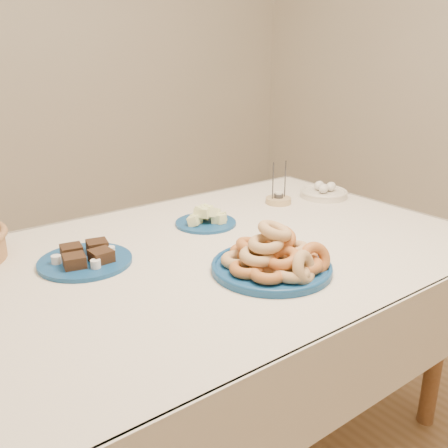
{
  "coord_description": "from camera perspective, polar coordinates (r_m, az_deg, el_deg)",
  "views": [
    {
      "loc": [
        -0.85,
        -1.17,
        1.35
      ],
      "look_at": [
        0.0,
        -0.05,
        0.85
      ],
      "focal_mm": 40.0,
      "sensor_mm": 36.0,
      "label": 1
    }
  ],
  "objects": [
    {
      "name": "donut_platter",
      "position": [
        1.41,
        5.75,
        -4.02
      ],
      "size": [
        0.41,
        0.41,
        0.16
      ],
      "rotation": [
        0.0,
        0.0,
        0.21
      ],
      "color": "navy",
      "rests_on": "dining_table"
    },
    {
      "name": "candle_holder",
      "position": [
        2.04,
        6.23,
        2.81
      ],
      "size": [
        0.12,
        0.12,
        0.17
      ],
      "rotation": [
        0.0,
        0.0,
        -0.13
      ],
      "color": "tan",
      "rests_on": "dining_table"
    },
    {
      "name": "melon_plate",
      "position": [
        1.78,
        -2.02,
        0.61
      ],
      "size": [
        0.23,
        0.23,
        0.08
      ],
      "rotation": [
        0.0,
        0.0,
        0.07
      ],
      "color": "navy",
      "rests_on": "dining_table"
    },
    {
      "name": "dining_table",
      "position": [
        1.61,
        -1.08,
        -6.46
      ],
      "size": [
        1.71,
        1.11,
        0.75
      ],
      "color": "brown",
      "rests_on": "ground"
    },
    {
      "name": "ground",
      "position": [
        1.97,
        -0.96,
        -23.52
      ],
      "size": [
        5.0,
        5.0,
        0.0
      ],
      "primitive_type": "plane",
      "color": "brown",
      "rests_on": "ground"
    },
    {
      "name": "egg_bowl",
      "position": [
        2.15,
        11.34,
        3.56
      ],
      "size": [
        0.24,
        0.24,
        0.07
      ],
      "rotation": [
        0.0,
        0.0,
        0.26
      ],
      "color": "beige",
      "rests_on": "dining_table"
    },
    {
      "name": "brownie_plate",
      "position": [
        1.52,
        -15.53,
        -3.83
      ],
      "size": [
        0.27,
        0.27,
        0.05
      ],
      "rotation": [
        0.0,
        0.0,
        0.01
      ],
      "color": "navy",
      "rests_on": "dining_table"
    }
  ]
}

